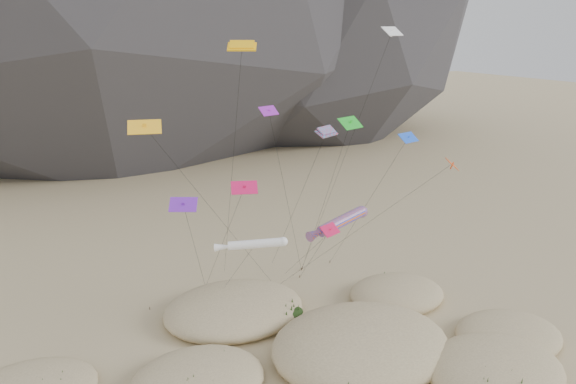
% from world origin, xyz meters
% --- Properties ---
extents(dunes, '(51.43, 39.42, 4.38)m').
position_xyz_m(dunes, '(-1.85, 4.09, 0.76)').
color(dunes, '#CCB789').
rests_on(dunes, ground).
extents(dune_grass, '(41.19, 28.23, 1.45)m').
position_xyz_m(dune_grass, '(-0.47, 3.05, 0.84)').
color(dune_grass, black).
rests_on(dune_grass, ground).
extents(kite_stakes, '(23.09, 3.82, 0.30)m').
position_xyz_m(kite_stakes, '(2.55, 23.23, 0.15)').
color(kite_stakes, '#3F2D1E').
rests_on(kite_stakes, ground).
extents(rainbow_tube_kite, '(7.98, 13.82, 11.36)m').
position_xyz_m(rainbow_tube_kite, '(5.00, 11.65, 10.45)').
color(rainbow_tube_kite, orange).
rests_on(rainbow_tube_kite, ground).
extents(white_tube_kite, '(5.83, 13.66, 11.24)m').
position_xyz_m(white_tube_kite, '(-4.89, 10.00, 10.61)').
color(white_tube_kite, white).
rests_on(white_tube_kite, ground).
extents(orange_parafoil, '(3.92, 14.03, 27.28)m').
position_xyz_m(orange_parafoil, '(-3.34, 15.05, 26.44)').
color(orange_parafoil, '#FFB50D').
rests_on(orange_parafoil, ground).
extents(multi_parafoil, '(4.02, 17.65, 20.03)m').
position_xyz_m(multi_parafoil, '(2.67, 10.81, 19.31)').
color(multi_parafoil, red).
rests_on(multi_parafoil, ground).
extents(delta_kites, '(32.10, 17.94, 28.34)m').
position_xyz_m(delta_kites, '(2.04, 12.31, 17.75)').
color(delta_kites, white).
rests_on(delta_kites, ground).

